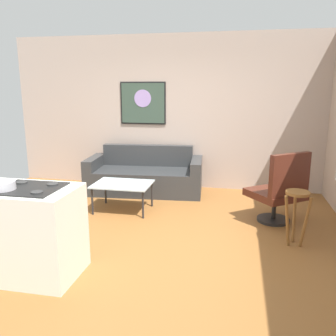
# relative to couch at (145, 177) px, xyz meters

# --- Properties ---
(ground) EXTENTS (6.40, 6.40, 0.04)m
(ground) POSITION_rel_couch_xyz_m (0.53, -1.93, -0.30)
(ground) COLOR brown
(back_wall) EXTENTS (6.40, 0.05, 2.80)m
(back_wall) POSITION_rel_couch_xyz_m (0.53, 0.50, 1.12)
(back_wall) COLOR #B49E90
(back_wall) RESTS_ON ground
(couch) EXTENTS (2.10, 1.03, 0.81)m
(couch) POSITION_rel_couch_xyz_m (0.00, 0.00, 0.00)
(couch) COLOR #2D2F31
(couch) RESTS_ON ground
(coffee_table) EXTENTS (0.87, 0.64, 0.43)m
(coffee_table) POSITION_rel_couch_xyz_m (-0.07, -1.05, 0.12)
(coffee_table) COLOR silver
(coffee_table) RESTS_ON ground
(armchair) EXTENTS (0.90, 0.89, 1.02)m
(armchair) POSITION_rel_couch_xyz_m (2.23, -1.13, 0.21)
(armchair) COLOR black
(armchair) RESTS_ON ground
(bar_stool) EXTENTS (0.33, 0.32, 0.67)m
(bar_stool) POSITION_rel_couch_xyz_m (2.34, -1.80, 0.22)
(bar_stool) COLOR brown
(bar_stool) RESTS_ON ground
(kitchen_counter) EXTENTS (1.38, 0.66, 0.93)m
(kitchen_counter) POSITION_rel_couch_xyz_m (-0.57, -3.04, 0.18)
(kitchen_counter) COLOR silver
(kitchen_counter) RESTS_ON ground
(mixing_bowl) EXTENTS (0.23, 0.23, 0.09)m
(mixing_bowl) POSITION_rel_couch_xyz_m (-0.53, -3.15, 0.67)
(mixing_bowl) COLOR silver
(mixing_bowl) RESTS_ON kitchen_counter
(wall_painting) EXTENTS (0.87, 0.03, 0.78)m
(wall_painting) POSITION_rel_couch_xyz_m (-0.15, 0.45, 1.30)
(wall_painting) COLOR black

